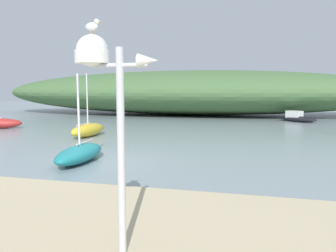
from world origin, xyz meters
TOP-DOWN VIEW (x-y plane):
  - ground_plane at (0.00, 0.00)m, footprint 120.00×120.00m
  - distant_hill at (-1.11, 26.16)m, footprint 47.05×15.35m
  - mast_structure at (3.51, -6.99)m, footprint 1.31×0.53m
  - seagull_on_radar at (3.38, -6.99)m, footprint 0.31×0.15m
  - sailboat_far_right at (-0.65, -0.30)m, footprint 1.35×3.41m
  - motorboat_west_reach at (10.06, 19.23)m, footprint 3.44×3.19m
  - sailboat_outer_mooring at (-3.70, 6.20)m, footprint 1.24×3.34m

SIDE VIEW (x-z plane):
  - ground_plane at x=0.00m, z-range 0.00..0.00m
  - sailboat_far_right at x=-0.65m, z-range -1.38..2.06m
  - motorboat_west_reach at x=10.06m, z-range -0.13..0.84m
  - sailboat_outer_mooring at x=-3.70m, z-range -1.50..2.33m
  - distant_hill at x=-1.11m, z-range 0.00..5.10m
  - mast_structure at x=3.51m, z-range 1.33..4.77m
  - seagull_on_radar at x=3.38m, z-range 3.66..3.88m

